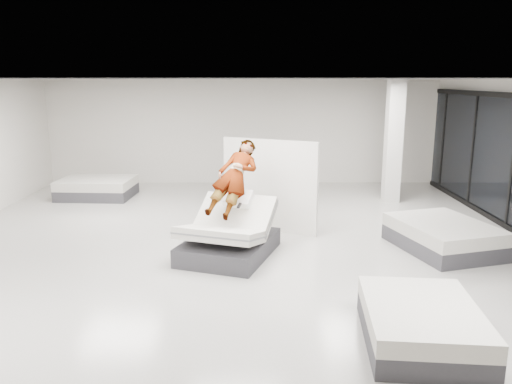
# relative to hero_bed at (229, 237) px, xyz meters

# --- Properties ---
(room) EXTENTS (14.00, 14.04, 3.20)m
(room) POSITION_rel_hero_bed_xyz_m (0.11, -0.30, 1.24)
(room) COLOR #B6B3AC
(room) RESTS_ON ground
(hero_bed) EXTENTS (1.96, 2.26, 1.14)m
(hero_bed) POSITION_rel_hero_bed_xyz_m (0.00, 0.00, 0.00)
(hero_bed) COLOR #343439
(hero_bed) RESTS_ON floor
(person) EXTENTS (1.12, 1.68, 1.61)m
(person) POSITION_rel_hero_bed_xyz_m (0.10, 0.30, 0.86)
(person) COLOR slate
(person) RESTS_ON hero_bed
(remote) EXTENTS (0.09, 0.15, 0.08)m
(remote) POSITION_rel_hero_bed_xyz_m (0.20, -0.11, 0.63)
(remote) COLOR black
(remote) RESTS_ON person
(divider_panel) EXTENTS (1.98, 1.07, 1.97)m
(divider_panel) POSITION_rel_hero_bed_xyz_m (0.79, 1.60, 0.63)
(divider_panel) COLOR silver
(divider_panel) RESTS_ON floor
(flat_bed_right_far) EXTENTS (1.96, 2.30, 0.54)m
(flat_bed_right_far) POSITION_rel_hero_bed_xyz_m (4.08, 0.32, -0.09)
(flat_bed_right_far) COLOR #343439
(flat_bed_right_far) RESTS_ON floor
(flat_bed_right_near) EXTENTS (1.51, 1.92, 0.49)m
(flat_bed_right_near) POSITION_rel_hero_bed_xyz_m (2.52, -3.14, -0.11)
(flat_bed_right_near) COLOR #343439
(flat_bed_right_near) RESTS_ON floor
(flat_bed_left_far) EXTENTS (2.01, 1.56, 0.53)m
(flat_bed_left_far) POSITION_rel_hero_bed_xyz_m (-3.88, 4.73, -0.10)
(flat_bed_left_far) COLOR #343439
(flat_bed_left_far) RESTS_ON floor
(column) EXTENTS (0.40, 0.40, 3.20)m
(column) POSITION_rel_hero_bed_xyz_m (4.11, 4.20, 1.24)
(column) COLOR silver
(column) RESTS_ON floor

